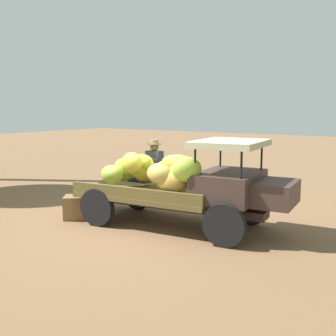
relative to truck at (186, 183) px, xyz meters
The scene contains 4 objects.
ground_plane 1.22m from the truck, 166.38° to the right, with size 60.00×60.00×0.00m, color brown.
truck is the anchor object (origin of this frame).
farmer 2.08m from the truck, 144.31° to the left, with size 0.53×0.47×1.67m.
wooden_crate 2.61m from the truck, 160.68° to the right, with size 0.47×0.48×0.51m, color brown.
Camera 1 is at (5.10, -6.82, 2.45)m, focal length 43.73 mm.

